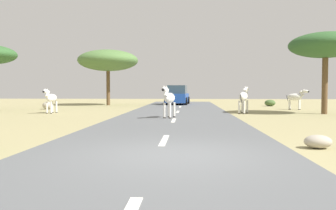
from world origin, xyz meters
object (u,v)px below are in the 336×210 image
rock_1 (318,142)px  rock_2 (48,105)px  zebra_0 (169,99)px  zebra_3 (244,97)px  car_0 (177,96)px  tree_1 (326,46)px  tree_2 (108,61)px  zebra_2 (51,98)px  zebra_4 (296,97)px  bush_2 (270,103)px

rock_1 → rock_2: (-13.16, 15.93, 0.11)m
zebra_0 → rock_2: 11.99m
zebra_0 → zebra_3: bearing=-121.9°
car_0 → tree_1: bearing=-48.1°
tree_2 → rock_2: tree_2 is taller
tree_1 → tree_2: 18.29m
zebra_2 → zebra_4: (15.66, 4.67, -0.02)m
tree_1 → tree_2: size_ratio=0.87×
zebra_2 → rock_2: 4.65m
car_0 → tree_1: 14.82m
zebra_3 → car_0: (-4.26, 11.36, -0.13)m
zebra_3 → tree_1: size_ratio=0.35×
tree_2 → rock_2: 8.08m
zebra_2 → tree_1: size_ratio=0.34×
zebra_4 → zebra_3: bearing=-16.4°
zebra_2 → tree_1: tree_1 is taller
zebra_2 → zebra_3: bearing=-171.7°
tree_2 → bush_2: tree_2 is taller
zebra_0 → tree_2: bearing=-52.1°
tree_1 → rock_2: bearing=167.8°
zebra_3 → tree_2: 14.98m
zebra_2 → tree_2: tree_2 is taller
zebra_0 → zebra_4: bearing=-121.5°
zebra_3 → rock_2: (-13.30, 3.74, -0.70)m
zebra_0 → tree_1: bearing=-141.8°
rock_1 → rock_2: rock_2 is taller
zebra_2 → rock_1: zebra_2 is taller
zebra_3 → rock_1: zebra_3 is taller
zebra_0 → zebra_2: bearing=-11.9°
zebra_2 → bush_2: (15.07, 9.81, -0.62)m
tree_2 → bush_2: bearing=-3.9°
tree_2 → rock_1: size_ratio=8.24×
tree_1 → bush_2: size_ratio=5.16×
zebra_4 → tree_1: tree_1 is taller
zebra_2 → rock_1: bearing=139.8°
zebra_2 → zebra_3: zebra_3 is taller
zebra_0 → tree_2: size_ratio=0.30×
bush_2 → zebra_0: bearing=-120.5°
zebra_2 → tree_2: size_ratio=0.29×
rock_1 → bush_2: bearing=80.0°
zebra_2 → bush_2: 17.99m
zebra_0 → zebra_2: zebra_0 is taller
zebra_2 → tree_2: (0.95, 10.77, 3.11)m
tree_2 → rock_2: bearing=-113.5°
tree_1 → rock_1: (-4.73, -12.08, -3.76)m
tree_1 → bush_2: tree_1 is taller
tree_1 → bush_2: (-0.91, 9.47, -3.65)m
zebra_3 → rock_2: 13.83m
car_0 → zebra_4: bearing=-35.7°
zebra_0 → bush_2: 15.51m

